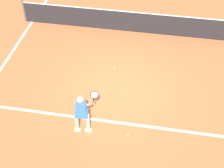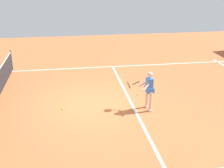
# 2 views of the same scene
# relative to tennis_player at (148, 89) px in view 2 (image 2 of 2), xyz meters

# --- Properties ---
(ground_plane) EXTENTS (27.18, 27.18, 0.00)m
(ground_plane) POSITION_rel_tennis_player_xyz_m (0.83, 2.09, -0.85)
(ground_plane) COLOR #C66638
(service_line_marking) EXTENTS (9.61, 0.10, 0.01)m
(service_line_marking) POSITION_rel_tennis_player_xyz_m (0.83, 0.51, -0.84)
(service_line_marking) COLOR white
(service_line_marking) RESTS_ON ground
(sideline_right_marking) EXTENTS (0.10, 18.90, 0.01)m
(sideline_right_marking) POSITION_rel_tennis_player_xyz_m (5.64, 2.09, -0.84)
(sideline_right_marking) COLOR white
(sideline_right_marking) RESTS_ON ground
(tennis_player) EXTENTS (0.73, 0.99, 1.55)m
(tennis_player) POSITION_rel_tennis_player_xyz_m (0.00, 0.00, 0.00)
(tennis_player) COLOR beige
(tennis_player) RESTS_ON ground
(tennis_ball_near) EXTENTS (0.07, 0.07, 0.07)m
(tennis_ball_near) POSITION_rel_tennis_player_xyz_m (0.47, 3.31, -0.81)
(tennis_ball_near) COLOR #D1E533
(tennis_ball_near) RESTS_ON ground
(tennis_ball_mid) EXTENTS (0.07, 0.07, 0.07)m
(tennis_ball_mid) POSITION_rel_tennis_player_xyz_m (5.35, 3.37, -0.81)
(tennis_ball_mid) COLOR #D1E533
(tennis_ball_mid) RESTS_ON ground
(tennis_ball_far) EXTENTS (0.07, 0.07, 0.07)m
(tennis_ball_far) POSITION_rel_tennis_player_xyz_m (1.46, 0.03, -0.81)
(tennis_ball_far) COLOR #D1E533
(tennis_ball_far) RESTS_ON ground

